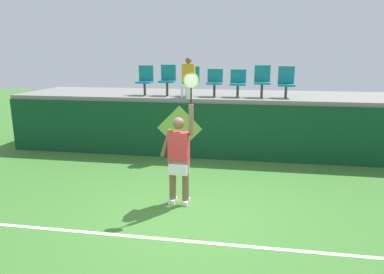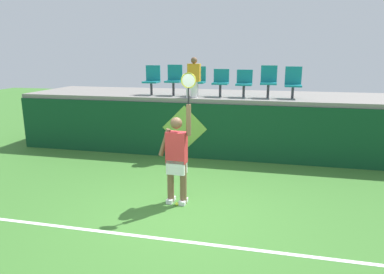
{
  "view_description": "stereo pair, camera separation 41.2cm",
  "coord_description": "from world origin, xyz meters",
  "views": [
    {
      "loc": [
        1.05,
        -5.73,
        2.86
      ],
      "look_at": [
        -0.12,
        1.24,
        1.15
      ],
      "focal_mm": 32.53,
      "sensor_mm": 36.0,
      "label": 1
    },
    {
      "loc": [
        1.45,
        -5.65,
        2.86
      ],
      "look_at": [
        -0.12,
        1.24,
        1.15
      ],
      "focal_mm": 32.53,
      "sensor_mm": 36.0,
      "label": 2
    }
  ],
  "objects": [
    {
      "name": "stadium_chair_2",
      "position": [
        -0.65,
        4.23,
        2.12
      ],
      "size": [
        0.44,
        0.42,
        0.83
      ],
      "color": "#38383D",
      "rests_on": "spectator_platform"
    },
    {
      "name": "stadium_chair_1",
      "position": [
        -1.35,
        4.23,
        2.14
      ],
      "size": [
        0.44,
        0.42,
        0.88
      ],
      "color": "#38383D",
      "rests_on": "spectator_platform"
    },
    {
      "name": "stadium_chair_3",
      "position": [
        0.03,
        4.23,
        2.09
      ],
      "size": [
        0.44,
        0.42,
        0.77
      ],
      "color": "#38383D",
      "rests_on": "spectator_platform"
    },
    {
      "name": "stadium_chair_5",
      "position": [
        1.35,
        4.23,
        2.14
      ],
      "size": [
        0.44,
        0.42,
        0.88
      ],
      "color": "#38383D",
      "rests_on": "spectator_platform"
    },
    {
      "name": "wall_signage_mount",
      "position": [
        -0.84,
        3.44,
        0.0
      ],
      "size": [
        1.27,
        0.01,
        1.48
      ],
      "color": "#0F4223",
      "rests_on": "ground_plane"
    },
    {
      "name": "ground_plane",
      "position": [
        0.0,
        0.0,
        0.0
      ],
      "size": [
        40.0,
        40.0,
        0.0
      ],
      "primitive_type": "plane",
      "color": "#3D752D"
    },
    {
      "name": "court_back_wall",
      "position": [
        0.0,
        3.54,
        0.77
      ],
      "size": [
        11.9,
        0.2,
        1.54
      ],
      "primitive_type": "cube",
      "color": "#0F4223",
      "rests_on": "ground_plane"
    },
    {
      "name": "water_bottle",
      "position": [
        -0.82,
        3.74,
        1.8
      ],
      "size": [
        0.08,
        0.08,
        0.28
      ],
      "primitive_type": "cylinder",
      "color": "white",
      "rests_on": "spectator_platform"
    },
    {
      "name": "tennis_player",
      "position": [
        -0.24,
        0.47,
        0.95
      ],
      "size": [
        0.75,
        0.28,
        2.52
      ],
      "color": "white",
      "rests_on": "ground_plane"
    },
    {
      "name": "stadium_chair_6",
      "position": [
        2.01,
        4.24,
        2.1
      ],
      "size": [
        0.44,
        0.42,
        0.85
      ],
      "color": "#38383D",
      "rests_on": "spectator_platform"
    },
    {
      "name": "stadium_chair_4",
      "position": [
        0.69,
        4.23,
        2.07
      ],
      "size": [
        0.44,
        0.42,
        0.76
      ],
      "color": "#38383D",
      "rests_on": "spectator_platform"
    },
    {
      "name": "spectator_0",
      "position": [
        -0.65,
        3.77,
        2.23
      ],
      "size": [
        0.34,
        0.2,
        1.1
      ],
      "color": "white",
      "rests_on": "spectator_platform"
    },
    {
      "name": "stadium_chair_0",
      "position": [
        -2.02,
        4.23,
        2.12
      ],
      "size": [
        0.44,
        0.42,
        0.86
      ],
      "color": "#38383D",
      "rests_on": "spectator_platform"
    },
    {
      "name": "tennis_ball",
      "position": [
        -0.22,
        0.33,
        0.03
      ],
      "size": [
        0.07,
        0.07,
        0.07
      ],
      "primitive_type": "sphere",
      "color": "#D1E533",
      "rests_on": "ground_plane"
    },
    {
      "name": "spectator_platform",
      "position": [
        0.0,
        4.83,
        1.6
      ],
      "size": [
        11.9,
        2.67,
        0.12
      ],
      "primitive_type": "cube",
      "color": "gray",
      "rests_on": "court_back_wall"
    },
    {
      "name": "court_baseline_stripe",
      "position": [
        0.0,
        -0.91,
        0.0
      ],
      "size": [
        10.71,
        0.08,
        0.01
      ],
      "primitive_type": "cube",
      "color": "white",
      "rests_on": "ground_plane"
    }
  ]
}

